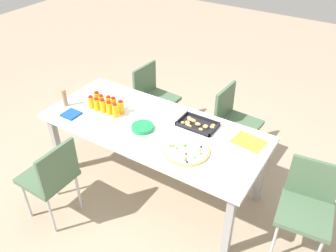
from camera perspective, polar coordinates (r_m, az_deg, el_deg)
ground_plane at (r=3.59m, az=-2.20°, el=-9.34°), size 12.00×12.00×0.00m
party_table at (r=3.16m, az=-2.47°, el=-0.85°), size 2.05×0.87×0.72m
chair_end at (r=2.94m, az=21.89°, el=-11.62°), size 0.44×0.44×0.83m
chair_near_left at (r=3.11m, az=-18.49°, el=-7.64°), size 0.40×0.40×0.83m
chair_far_left at (r=4.03m, az=-2.48°, el=5.18°), size 0.43×0.43×0.83m
chair_far_right at (r=3.67m, az=10.67°, el=1.18°), size 0.42×0.42×0.83m
juice_bottle_0 at (r=3.42m, az=-12.48°, el=3.82°), size 0.06×0.06×0.13m
juice_bottle_1 at (r=3.37m, az=-11.60°, el=3.47°), size 0.05×0.05×0.13m
juice_bottle_2 at (r=3.33m, az=-10.63°, el=3.23°), size 0.06×0.06×0.14m
juice_bottle_3 at (r=3.29m, az=-9.61°, el=2.88°), size 0.06×0.06×0.14m
juice_bottle_4 at (r=3.24m, az=-8.65°, el=2.50°), size 0.05×0.05×0.14m
juice_bottle_5 at (r=3.46m, az=-11.53°, el=4.46°), size 0.06×0.06×0.14m
juice_bottle_6 at (r=3.42m, az=-10.77°, el=4.06°), size 0.05×0.05×0.13m
juice_bottle_7 at (r=3.37m, az=-9.66°, el=3.78°), size 0.06×0.06×0.14m
juice_bottle_8 at (r=3.33m, az=-8.86°, el=3.51°), size 0.06×0.06×0.15m
juice_bottle_9 at (r=3.29m, az=-7.73°, el=3.09°), size 0.06×0.06×0.13m
fruit_pizza at (r=2.83m, az=3.07°, el=-4.00°), size 0.38×0.38×0.05m
snack_tray at (r=3.13m, az=4.79°, el=0.28°), size 0.35×0.22×0.04m
plate_stack at (r=3.08m, az=-4.20°, el=-0.22°), size 0.20×0.20×0.03m
napkin_stack at (r=3.38m, az=-15.59°, el=1.88°), size 0.15×0.15×0.02m
cardboard_tube at (r=3.50m, az=-16.57°, el=4.44°), size 0.04×0.04×0.18m
paper_folder at (r=3.01m, az=13.07°, el=-2.52°), size 0.28×0.23×0.01m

